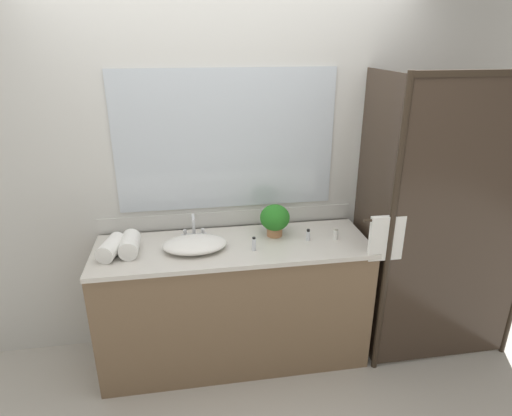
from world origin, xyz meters
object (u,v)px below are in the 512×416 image
at_px(amenity_bottle_shampoo, 308,235).
at_px(amenity_bottle_conditioner, 336,234).
at_px(sink_basin, 195,244).
at_px(amenity_bottle_lotion, 254,244).
at_px(faucet, 194,230).
at_px(rolled_towel_near_edge, 111,248).
at_px(potted_plant, 275,219).
at_px(rolled_towel_middle, 130,244).

relative_size(amenity_bottle_shampoo, amenity_bottle_conditioner, 1.02).
bearing_deg(amenity_bottle_conditioner, sink_basin, -179.76).
bearing_deg(amenity_bottle_conditioner, amenity_bottle_lotion, -172.64).
height_order(sink_basin, faucet, faucet).
distance_m(faucet, amenity_bottle_shampoo, 0.77).
xyz_separation_m(amenity_bottle_conditioner, rolled_towel_near_edge, (-1.45, -0.00, 0.02)).
distance_m(sink_basin, amenity_bottle_lotion, 0.38).
distance_m(potted_plant, amenity_bottle_conditioner, 0.42).
bearing_deg(potted_plant, amenity_bottle_conditioner, -17.44).
bearing_deg(amenity_bottle_shampoo, faucet, 167.35).
xyz_separation_m(sink_basin, faucet, (0.00, 0.18, 0.02)).
bearing_deg(rolled_towel_middle, amenity_bottle_shampoo, -0.27).
relative_size(potted_plant, amenity_bottle_shampoo, 2.72).
height_order(faucet, rolled_towel_near_edge, faucet).
bearing_deg(amenity_bottle_conditioner, rolled_towel_near_edge, -179.86).
bearing_deg(rolled_towel_middle, faucet, 22.08).
bearing_deg(sink_basin, amenity_bottle_shampoo, 1.09).
bearing_deg(sink_basin, amenity_bottle_lotion, -10.62).
distance_m(amenity_bottle_shampoo, amenity_bottle_conditioner, 0.19).
height_order(faucet, amenity_bottle_conditioner, faucet).
relative_size(sink_basin, amenity_bottle_shampoo, 5.04).
xyz_separation_m(potted_plant, rolled_towel_near_edge, (-1.06, -0.13, -0.07)).
height_order(potted_plant, rolled_towel_middle, potted_plant).
distance_m(amenity_bottle_shampoo, rolled_towel_near_edge, 1.26).
height_order(sink_basin, amenity_bottle_conditioner, amenity_bottle_conditioner).
bearing_deg(rolled_towel_middle, rolled_towel_near_edge, -170.08).
relative_size(rolled_towel_near_edge, rolled_towel_middle, 1.01).
bearing_deg(amenity_bottle_conditioner, rolled_towel_middle, 179.33).
xyz_separation_m(faucet, amenity_bottle_conditioner, (0.94, -0.18, -0.02)).
xyz_separation_m(potted_plant, amenity_bottle_shampoo, (0.20, -0.11, -0.09)).
bearing_deg(faucet, amenity_bottle_lotion, -34.20).
distance_m(faucet, amenity_bottle_conditioner, 0.95).
xyz_separation_m(sink_basin, rolled_towel_middle, (-0.40, 0.02, 0.02)).
relative_size(sink_basin, amenity_bottle_lotion, 4.45).
bearing_deg(potted_plant, amenity_bottle_shampoo, -29.02).
bearing_deg(sink_basin, faucet, 90.00).
relative_size(faucet, rolled_towel_middle, 0.76).
bearing_deg(rolled_towel_middle, amenity_bottle_lotion, -6.58).
relative_size(sink_basin, rolled_towel_middle, 1.82).
bearing_deg(amenity_bottle_shampoo, potted_plant, 150.98).
bearing_deg(rolled_towel_middle, sink_basin, -2.79).
bearing_deg(amenity_bottle_shampoo, sink_basin, -178.91).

